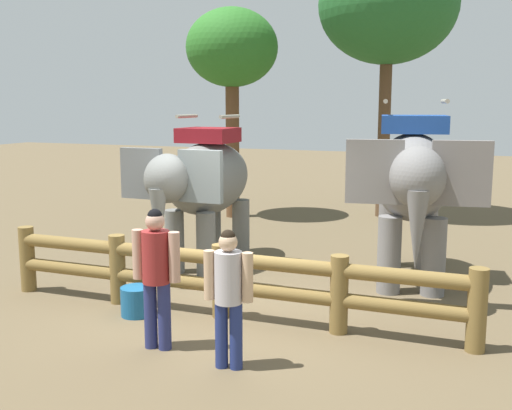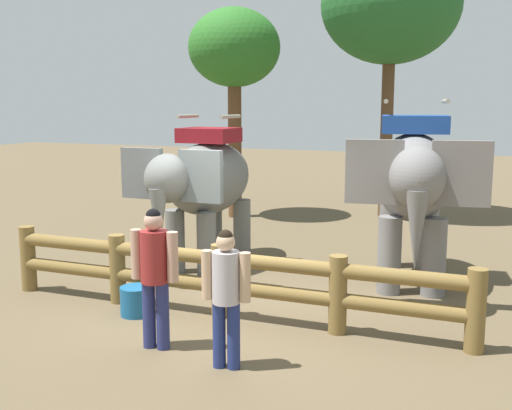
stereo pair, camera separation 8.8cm
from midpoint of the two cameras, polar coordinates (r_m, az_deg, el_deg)
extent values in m
plane|color=brown|center=(9.28, -2.29, -9.60)|extent=(60.00, 60.00, 0.00)
cylinder|color=brown|center=(10.75, -19.87, -4.60)|extent=(0.24, 0.24, 1.05)
cylinder|color=brown|center=(9.71, -12.28, -5.71)|extent=(0.24, 0.24, 1.05)
cylinder|color=brown|center=(8.89, -3.05, -6.93)|extent=(0.24, 0.24, 1.05)
cylinder|color=brown|center=(8.33, 7.79, -8.11)|extent=(0.24, 0.24, 1.05)
cylinder|color=brown|center=(8.11, 19.73, -9.09)|extent=(0.24, 0.24, 1.05)
cylinder|color=brown|center=(8.91, -3.04, -7.39)|extent=(6.85, 0.22, 0.20)
cylinder|color=brown|center=(8.80, -3.06, -4.90)|extent=(6.85, 0.22, 0.20)
cylinder|color=slate|center=(10.95, -4.32, -3.58)|extent=(0.34, 0.34, 1.13)
cylinder|color=slate|center=(11.24, -7.15, -3.29)|extent=(0.34, 0.34, 1.13)
cylinder|color=slate|center=(12.30, -1.09, -2.12)|extent=(0.34, 0.34, 1.13)
cylinder|color=slate|center=(12.56, -3.69, -1.89)|extent=(0.34, 0.34, 1.13)
ellipsoid|color=slate|center=(11.58, -4.04, 2.47)|extent=(1.17, 2.56, 1.32)
ellipsoid|color=slate|center=(10.25, -7.84, 2.43)|extent=(0.73, 0.86, 0.81)
cube|color=slate|center=(10.07, -4.84, 2.63)|extent=(0.76, 0.12, 0.85)
cube|color=slate|center=(10.62, -10.12, 2.87)|extent=(0.76, 0.12, 0.85)
cone|color=slate|center=(10.09, -8.61, -1.41)|extent=(0.30, 0.30, 1.04)
cube|color=maroon|center=(11.51, -4.09, 6.39)|extent=(0.97, 0.86, 0.26)
cylinder|color=#A59E8C|center=(11.31, -2.13, 8.07)|extent=(0.08, 0.77, 0.07)
cylinder|color=#A59E8C|center=(11.70, -6.02, 8.07)|extent=(0.08, 0.77, 0.07)
cylinder|color=slate|center=(10.19, 16.18, -4.60)|extent=(0.37, 0.37, 1.24)
cylinder|color=slate|center=(10.16, 12.32, -4.49)|extent=(0.37, 0.37, 1.24)
cylinder|color=slate|center=(11.82, 15.61, -2.67)|extent=(0.37, 0.37, 1.24)
cylinder|color=slate|center=(11.79, 12.29, -2.56)|extent=(0.37, 0.37, 1.24)
ellipsoid|color=slate|center=(10.79, 14.34, 2.54)|extent=(1.71, 2.97, 1.45)
ellipsoid|color=slate|center=(9.13, 14.78, 2.47)|extent=(0.94, 1.06, 0.89)
cube|color=slate|center=(9.28, 18.49, 2.73)|extent=(0.84, 0.27, 0.93)
cube|color=slate|center=(9.22, 11.01, 3.00)|extent=(0.84, 0.27, 0.93)
cone|color=slate|center=(8.91, 14.69, -2.31)|extent=(0.33, 0.33, 1.14)
cube|color=#1C4290|center=(10.72, 14.53, 7.16)|extent=(1.20, 1.10, 0.29)
cylinder|color=#A59E8C|center=(10.75, 17.17, 9.04)|extent=(0.22, 0.84, 0.07)
cylinder|color=#A59E8C|center=(10.71, 12.03, 9.25)|extent=(0.22, 0.84, 0.07)
cylinder|color=navy|center=(7.86, -8.19, -10.00)|extent=(0.16, 0.16, 0.84)
cylinder|color=navy|center=(7.94, -9.42, -9.83)|extent=(0.16, 0.16, 0.84)
cylinder|color=maroon|center=(7.69, -8.95, -4.68)|extent=(0.36, 0.36, 0.64)
cylinder|color=tan|center=(7.58, -7.31, -4.72)|extent=(0.14, 0.14, 0.61)
cylinder|color=tan|center=(7.80, -10.55, -4.41)|extent=(0.14, 0.14, 0.61)
sphere|color=tan|center=(7.60, -9.03, -1.47)|extent=(0.23, 0.23, 0.23)
sphere|color=black|center=(7.59, -9.05, -1.00)|extent=(0.18, 0.18, 0.18)
cylinder|color=navy|center=(7.26, -1.70, -11.87)|extent=(0.15, 0.15, 0.78)
cylinder|color=navy|center=(7.30, -3.03, -11.74)|extent=(0.15, 0.15, 0.78)
cylinder|color=#B5AFB6|center=(7.06, -2.41, -6.61)|extent=(0.35, 0.35, 0.59)
cylinder|color=tan|center=(7.00, -0.64, -6.62)|extent=(0.13, 0.13, 0.56)
cylinder|color=tan|center=(7.12, -4.14, -6.37)|extent=(0.13, 0.13, 0.56)
sphere|color=tan|center=(6.96, -2.43, -3.41)|extent=(0.21, 0.21, 0.21)
sphere|color=black|center=(6.95, -2.43, -2.94)|extent=(0.17, 0.17, 0.17)
cylinder|color=brown|center=(16.43, -1.79, 5.39)|extent=(0.35, 0.35, 3.75)
ellipsoid|color=#296922|center=(16.45, -1.84, 14.19)|extent=(2.36, 2.36, 2.01)
cylinder|color=brown|center=(16.82, 11.98, 6.56)|extent=(0.32, 0.32, 4.50)
ellipsoid|color=#24602A|center=(16.98, 12.36, 17.49)|extent=(3.55, 3.55, 3.01)
cylinder|color=#19598C|center=(9.19, -10.62, -8.60)|extent=(0.45, 0.45, 0.42)
camera|label=1|loc=(0.04, -89.74, 0.04)|focal=43.80mm
camera|label=2|loc=(0.04, 90.26, -0.04)|focal=43.80mm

